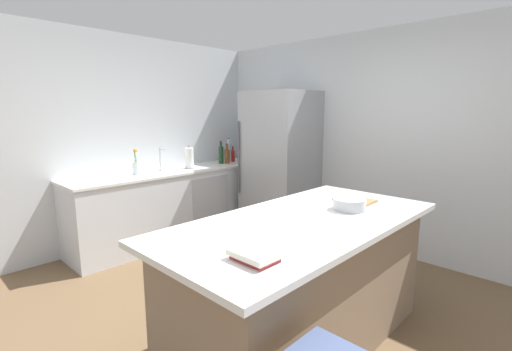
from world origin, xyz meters
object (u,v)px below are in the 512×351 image
hot_sauce_bottle (233,155)px  sink_faucet (161,159)px  whiskey_bottle (227,156)px  refrigerator (280,165)px  mixing_bowl (349,204)px  cutting_board (355,200)px  flower_vase (136,166)px  kitchen_island (303,281)px  paper_towel_roll (189,158)px  cookbook_stack (255,255)px  gin_bottle (246,153)px  soda_bottle (229,153)px  wine_bottle (221,154)px  syrup_bottle (241,155)px

hot_sauce_bottle → sink_faucet: bearing=-91.1°
sink_faucet → whiskey_bottle: size_ratio=1.04×
refrigerator → mixing_bowl: bearing=-36.1°
whiskey_bottle → cutting_board: 2.63m
flower_vase → whiskey_bottle: size_ratio=1.10×
kitchen_island → flower_vase: flower_vase is taller
paper_towel_roll → cookbook_stack: 3.17m
gin_bottle → cookbook_stack: size_ratio=1.26×
refrigerator → paper_towel_roll: size_ratio=6.18×
cutting_board → flower_vase: bearing=-167.0°
kitchen_island → gin_bottle: gin_bottle is taller
gin_bottle → soda_bottle: bearing=-106.2°
cutting_board → refrigerator: bearing=148.6°
wine_bottle → mixing_bowl: 2.83m
paper_towel_roll → soda_bottle: soda_bottle is taller
hot_sauce_bottle → paper_towel_roll: bearing=-85.2°
kitchen_island → syrup_bottle: size_ratio=8.23×
whiskey_bottle → cutting_board: (2.50, -0.81, -0.09)m
paper_towel_roll → hot_sauce_bottle: (-0.07, 0.85, -0.04)m
gin_bottle → syrup_bottle: bearing=-92.5°
paper_towel_roll → soda_bottle: 0.77m
flower_vase → soda_bottle: bearing=90.8°
whiskey_bottle → kitchen_island: bearing=-31.1°
refrigerator → whiskey_bottle: size_ratio=6.69×
sink_faucet → hot_sauce_bottle: bearing=88.9°
flower_vase → mixing_bowl: (2.66, 0.32, -0.04)m
paper_towel_roll → soda_bottle: (-0.07, 0.77, 0.01)m
cookbook_stack → paper_towel_roll: bearing=150.1°
kitchen_island → cutting_board: 0.84m
sink_faucet → whiskey_bottle: sink_faucet is taller
sink_faucet → paper_towel_roll: 0.38m
gin_bottle → paper_towel_roll: bearing=-90.6°
whiskey_bottle → cutting_board: whiskey_bottle is taller
wine_bottle → kitchen_island: bearing=-29.3°
refrigerator → gin_bottle: (-0.84, 0.18, 0.07)m
kitchen_island → cookbook_stack: (0.24, -0.73, 0.49)m
refrigerator → wine_bottle: bearing=-161.9°
flower_vase → wine_bottle: size_ratio=0.97×
soda_bottle → flower_vase: bearing=-89.2°
mixing_bowl → cutting_board: 0.29m
gin_bottle → cutting_board: (2.50, -1.20, -0.09)m
refrigerator → gin_bottle: size_ratio=6.44×
refrigerator → wine_bottle: size_ratio=5.91×
kitchen_island → flower_vase: (-2.56, 0.10, 0.55)m
syrup_bottle → sink_faucet: bearing=-94.5°
sink_faucet → soda_bottle: size_ratio=0.84×
paper_towel_roll → hot_sauce_bottle: bearing=94.8°
wine_bottle → paper_towel_roll: bearing=-86.7°
flower_vase → gin_bottle: flower_vase is taller
whiskey_bottle → syrup_bottle: bearing=90.5°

